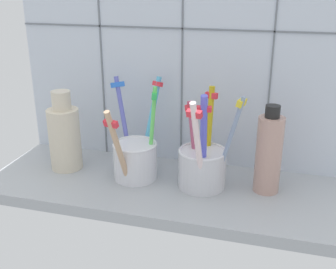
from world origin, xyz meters
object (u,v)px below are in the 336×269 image
(soap_bottle, at_px, (269,153))
(toothbrush_cup_left, at_px, (135,156))
(toothbrush_cup_right, at_px, (203,163))
(ceramic_vase, at_px, (65,136))

(soap_bottle, bearing_deg, toothbrush_cup_left, -176.99)
(toothbrush_cup_right, height_order, soap_bottle, toothbrush_cup_right)
(toothbrush_cup_right, bearing_deg, ceramic_vase, 178.52)
(toothbrush_cup_left, height_order, toothbrush_cup_right, toothbrush_cup_right)
(toothbrush_cup_right, relative_size, soap_bottle, 1.17)
(toothbrush_cup_right, xyz_separation_m, soap_bottle, (0.11, 0.02, 0.03))
(toothbrush_cup_left, distance_m, ceramic_vase, 0.14)
(toothbrush_cup_right, xyz_separation_m, ceramic_vase, (-0.26, 0.01, 0.02))
(toothbrush_cup_right, bearing_deg, soap_bottle, 8.00)
(toothbrush_cup_left, relative_size, soap_bottle, 1.14)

